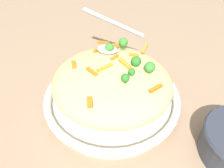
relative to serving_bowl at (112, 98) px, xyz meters
The scene contains 22 objects.
ground_plane 0.02m from the serving_bowl, ahead, with size 2.40×2.40×0.00m, color #9E7F60.
serving_bowl is the anchor object (origin of this frame).
pasta_mound 0.06m from the serving_bowl, ahead, with size 0.31×0.30×0.09m, color #D1BA7A.
carrot_piece_0 0.16m from the serving_bowl, 122.71° to the left, with size 0.03×0.01×0.01m, color orange.
carrot_piece_1 0.14m from the serving_bowl, behind, with size 0.02×0.01×0.01m, color orange.
carrot_piece_2 0.14m from the serving_bowl, 111.20° to the left, with size 0.04×0.01×0.01m, color orange.
carrot_piece_3 0.11m from the serving_bowl, 159.54° to the right, with size 0.04×0.01×0.01m, color orange.
carrot_piece_4 0.14m from the serving_bowl, 133.46° to the left, with size 0.04×0.01×0.01m, color orange.
carrot_piece_5 0.11m from the serving_bowl, 102.47° to the left, with size 0.03×0.01×0.01m, color orange.
carrot_piece_6 0.16m from the serving_bowl, 67.00° to the left, with size 0.04×0.01×0.01m, color orange.
carrot_piece_7 0.15m from the serving_bowl, 12.78° to the right, with size 0.04×0.01×0.01m, color orange.
carrot_piece_8 0.13m from the serving_bowl, 67.35° to the left, with size 0.03×0.01×0.01m, color orange.
carrot_piece_9 0.11m from the serving_bowl, 144.47° to the right, with size 0.04×0.01×0.01m, color orange.
carrot_piece_10 0.15m from the serving_bowl, 92.73° to the right, with size 0.03×0.01×0.01m, color orange.
carrot_piece_11 0.11m from the serving_bowl, 49.35° to the left, with size 0.04×0.01×0.01m, color orange.
broccoli_floret_0 0.12m from the serving_bowl, ahead, with size 0.02×0.02×0.02m.
broccoli_floret_1 0.15m from the serving_bowl, 93.35° to the left, with size 0.02×0.02×0.03m.
broccoli_floret_2 0.14m from the serving_bowl, 16.99° to the left, with size 0.03×0.03×0.03m.
broccoli_floret_3 0.13m from the serving_bowl, 116.14° to the left, with size 0.02×0.02×0.03m.
broccoli_floret_4 0.13m from the serving_bowl, 35.74° to the left, with size 0.02×0.02×0.03m.
broccoli_floret_5 0.13m from the serving_bowl, 37.13° to the right, with size 0.02×0.02×0.02m.
serving_spoon 0.16m from the serving_bowl, 114.02° to the left, with size 0.18×0.12×0.08m.
Camera 1 is at (0.15, -0.40, 0.47)m, focal length 36.52 mm.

